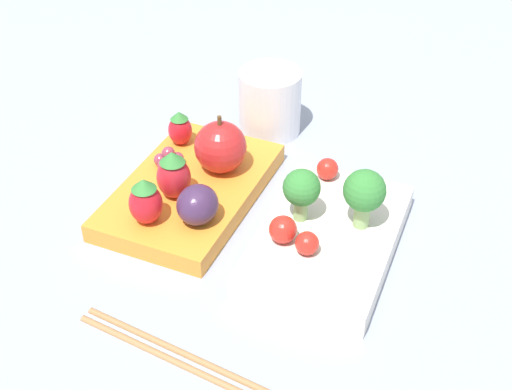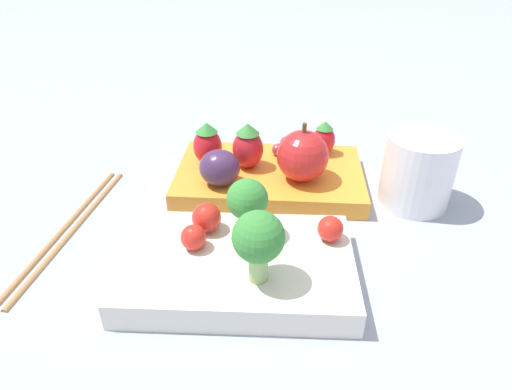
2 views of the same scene
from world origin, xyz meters
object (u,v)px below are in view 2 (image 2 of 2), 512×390
object	(u,v)px
broccoli_floret_0	(247,201)
broccoli_floret_1	(258,239)
grape_cluster	(286,149)
strawberry_2	(207,144)
plum	(220,168)
chopsticks_pair	(68,227)
cherry_tomato_0	(330,229)
strawberry_0	(324,138)
cherry_tomato_1	(193,237)
bento_box_fruit	(270,177)
cherry_tomato_2	(207,218)
apple	(303,156)
bento_box_savoury	(238,267)
drinking_cup	(418,171)
strawberry_1	(248,146)

from	to	relation	value
broccoli_floret_0	broccoli_floret_1	bearing A→B (deg)	108.19
grape_cluster	strawberry_2	bearing A→B (deg)	20.50
plum	chopsticks_pair	size ratio (longest dim) A/B	0.20
chopsticks_pair	plum	bearing A→B (deg)	-150.55
broccoli_floret_0	plum	size ratio (longest dim) A/B	1.27
cherry_tomato_0	strawberry_2	world-z (taller)	strawberry_2
broccoli_floret_1	strawberry_0	distance (m)	0.23
strawberry_0	cherry_tomato_1	bearing A→B (deg)	63.28
broccoli_floret_1	broccoli_floret_0	bearing A→B (deg)	-71.81
bento_box_fruit	cherry_tomato_2	bearing A→B (deg)	72.61
apple	plum	world-z (taller)	apple
bento_box_savoury	drinking_cup	size ratio (longest dim) A/B	2.69
strawberry_0	strawberry_1	xyz separation A→B (m)	(0.08, 0.05, 0.01)
cherry_tomato_2	chopsticks_pair	xyz separation A→B (m)	(0.14, -0.01, -0.03)
grape_cluster	chopsticks_pair	size ratio (longest dim) A/B	0.15
cherry_tomato_2	plum	xyz separation A→B (m)	(0.01, -0.08, 0.00)
bento_box_fruit	grape_cluster	xyz separation A→B (m)	(-0.01, -0.03, 0.02)
apple	plum	size ratio (longest dim) A/B	1.51
cherry_tomato_1	cherry_tomato_2	bearing A→B (deg)	-99.74
bento_box_fruit	strawberry_1	world-z (taller)	strawberry_1
drinking_cup	cherry_tomato_0	bearing A→B (deg)	52.06
cherry_tomato_2	drinking_cup	world-z (taller)	drinking_cup
bento_box_fruit	chopsticks_pair	world-z (taller)	bento_box_fruit
bento_box_savoury	strawberry_2	size ratio (longest dim) A/B	4.15
apple	cherry_tomato_1	bearing A→B (deg)	59.57
bento_box_savoury	grape_cluster	world-z (taller)	grape_cluster
cherry_tomato_2	grape_cluster	xyz separation A→B (m)	(-0.05, -0.16, -0.01)
cherry_tomato_0	apple	world-z (taller)	apple
grape_cluster	chopsticks_pair	world-z (taller)	grape_cluster
broccoli_floret_1	cherry_tomato_0	world-z (taller)	broccoli_floret_1
grape_cluster	broccoli_floret_0	bearing A→B (deg)	84.08
cherry_tomato_0	cherry_tomato_2	distance (m)	0.10
apple	drinking_cup	xyz separation A→B (m)	(-0.12, -0.00, -0.01)
bento_box_savoury	broccoli_floret_1	bearing A→B (deg)	131.57
cherry_tomato_0	cherry_tomato_2	bearing A→B (deg)	1.76
cherry_tomato_1	cherry_tomato_0	bearing A→B (deg)	-165.19
broccoli_floret_0	strawberry_1	size ratio (longest dim) A/B	1.04
bento_box_fruit	broccoli_floret_0	xyz separation A→B (m)	(0.00, 0.12, 0.05)
broccoli_floret_0	cherry_tomato_2	distance (m)	0.04
cherry_tomato_0	apple	bearing A→B (deg)	-73.34
bento_box_fruit	apple	xyz separation A→B (m)	(-0.04, 0.02, 0.04)
broccoli_floret_0	chopsticks_pair	distance (m)	0.18
bento_box_savoury	broccoli_floret_1	xyz separation A→B (m)	(-0.02, 0.02, 0.05)
cherry_tomato_0	strawberry_2	xyz separation A→B (m)	(0.14, -0.12, 0.01)
strawberry_0	strawberry_1	world-z (taller)	strawberry_1
cherry_tomato_1	grape_cluster	world-z (taller)	cherry_tomato_1
broccoli_floret_0	drinking_cup	distance (m)	0.19
grape_cluster	chopsticks_pair	distance (m)	0.24
strawberry_2	cherry_tomato_1	bearing A→B (deg)	99.85
cherry_tomato_1	strawberry_1	distance (m)	0.15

